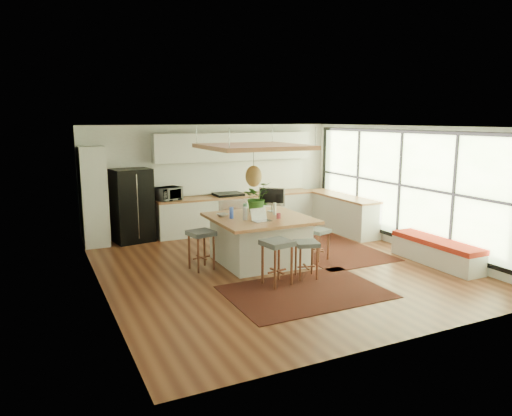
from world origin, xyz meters
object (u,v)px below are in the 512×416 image
fridge (132,203)px  stool_right_front (318,243)px  island_plant (256,200)px  stool_near_right (306,259)px  laptop (262,215)px  stool_left_side (201,251)px  monitor (272,199)px  stool_right_back (296,233)px  microwave (169,192)px  stool_near_left (277,265)px  island (260,239)px

fridge → stool_right_front: fridge is taller
fridge → island_plant: fridge is taller
stool_near_right → stool_right_front: bearing=46.8°
laptop → stool_left_side: bearing=149.5°
island_plant → stool_right_front: bearing=-41.2°
laptop → monitor: bearing=44.2°
laptop → island_plant: size_ratio=0.57×
stool_right_front → stool_right_back: bearing=88.8°
stool_right_front → monitor: bearing=131.2°
fridge → microwave: (0.86, -0.05, 0.19)m
laptop → stool_right_front: bearing=-6.6°
stool_near_right → island_plant: (-0.17, 1.72, 0.82)m
monitor → stool_near_right: bearing=-53.4°
stool_right_back → microwave: size_ratio=1.24×
stool_near_right → stool_right_front: size_ratio=1.06×
stool_near_left → stool_right_front: size_ratio=1.24×
fridge → stool_near_left: size_ratio=2.16×
stool_near_right → stool_right_back: stool_right_back is taller
fridge → laptop: fridge is taller
island_plant → stool_near_right: bearing=-84.2°
stool_left_side → laptop: bearing=-23.3°
stool_right_front → stool_near_right: bearing=-133.2°
fridge → stool_left_side: fridge is taller
stool_left_side → monitor: size_ratio=1.36×
stool_left_side → laptop: laptop is taller
stool_left_side → monitor: 1.90m
stool_right_back → monitor: 1.09m
stool_right_front → monitor: (-0.67, 0.76, 0.83)m
stool_left_side → monitor: bearing=10.8°
stool_left_side → monitor: monitor is taller
stool_near_left → laptop: (0.17, 0.93, 0.70)m
stool_right_front → island_plant: bearing=138.8°
stool_near_right → stool_right_back: size_ratio=0.96×
fridge → stool_left_side: bearing=-84.3°
monitor → island_plant: bearing=-155.6°
stool_left_side → island_plant: (1.37, 0.42, 0.82)m
fridge → stool_right_front: 4.45m
fridge → laptop: bearing=-70.0°
stool_near_right → stool_right_front: 1.18m
island → stool_near_right: 1.30m
island_plant → monitor: bearing=-17.2°
stool_near_left → island_plant: island_plant is taller
monitor → stool_left_side: bearing=-127.7°
stool_right_back → laptop: size_ratio=1.96×
stool_left_side → microwave: microwave is taller
stool_near_right → microwave: microwave is taller
microwave → island_plant: size_ratio=0.91×
stool_near_left → microwave: 4.19m
island → island_plant: bearing=71.5°
fridge → stool_near_left: bearing=-78.0°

